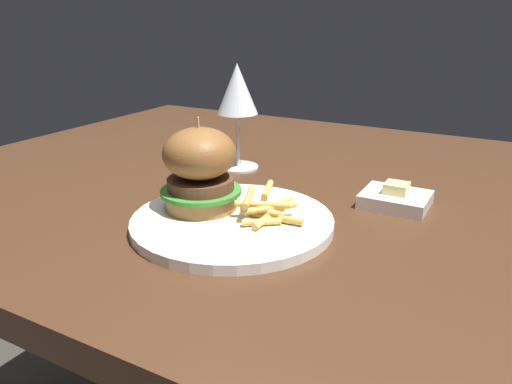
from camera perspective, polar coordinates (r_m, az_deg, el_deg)
The scene contains 6 objects.
dining_table at distance 0.86m, azimuth 7.48°, elevation -4.26°, with size 1.43×0.98×0.74m.
main_plate at distance 0.68m, azimuth -2.71°, elevation -3.42°, with size 0.27×0.27×0.01m, color white.
burger_sandwich at distance 0.69m, azimuth -6.41°, elevation 2.66°, with size 0.11×0.11×0.13m.
fries_pile at distance 0.67m, azimuth 1.14°, elevation -1.89°, with size 0.10×0.11×0.03m.
wine_glass at distance 0.90m, azimuth -2.15°, elevation 11.26°, with size 0.08×0.08×0.19m.
butter_dish at distance 0.78m, azimuth 15.65°, elevation -0.69°, with size 0.10×0.08×0.04m.
Camera 1 is at (0.28, -0.74, 1.02)m, focal length 35.00 mm.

